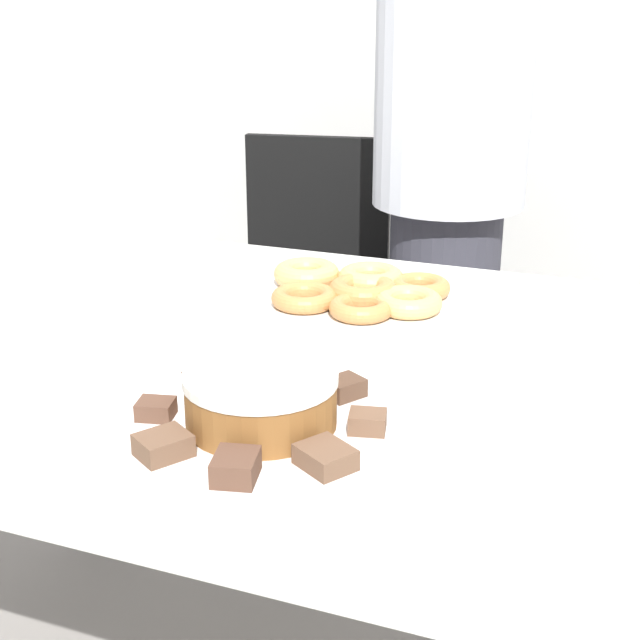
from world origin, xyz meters
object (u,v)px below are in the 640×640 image
object	(u,v)px
person_standing	(448,184)
napkin	(613,390)
frosted_cake	(260,398)
plate_cake	(260,427)
plate_donuts	(363,304)
office_chair_left	(307,320)

from	to	relation	value
person_standing	napkin	world-z (taller)	person_standing
person_standing	frosted_cake	world-z (taller)	person_standing
frosted_cake	person_standing	bearing A→B (deg)	92.53
plate_cake	frosted_cake	xyz separation A→B (m)	(0.00, 0.00, 0.04)
plate_donuts	napkin	bearing A→B (deg)	-26.01
plate_cake	person_standing	bearing A→B (deg)	92.53
person_standing	office_chair_left	world-z (taller)	person_standing
person_standing	plate_cake	bearing A→B (deg)	-87.47
plate_donuts	frosted_cake	distance (m)	0.48
office_chair_left	napkin	xyz separation A→B (m)	(0.82, -0.94, 0.34)
plate_cake	napkin	bearing A→B (deg)	34.70
person_standing	napkin	xyz separation A→B (m)	(0.45, -0.93, -0.07)
person_standing	plate_donuts	bearing A→B (deg)	-88.01
plate_donuts	napkin	xyz separation A→B (m)	(0.42, -0.21, -0.00)
frosted_cake	plate_donuts	bearing A→B (deg)	93.34
office_chair_left	plate_donuts	size ratio (longest dim) A/B	2.28
plate_donuts	frosted_cake	world-z (taller)	frosted_cake
plate_cake	napkin	xyz separation A→B (m)	(0.39, 0.27, -0.00)
person_standing	frosted_cake	bearing A→B (deg)	-87.47
plate_donuts	office_chair_left	bearing A→B (deg)	118.47
napkin	person_standing	bearing A→B (deg)	115.79
plate_cake	office_chair_left	bearing A→B (deg)	109.37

